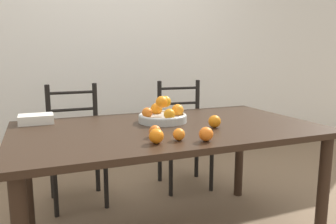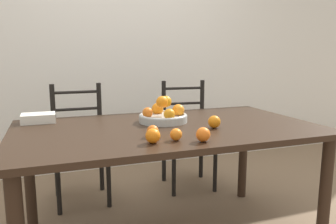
% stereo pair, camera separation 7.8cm
% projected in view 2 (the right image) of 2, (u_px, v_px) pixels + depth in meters
% --- Properties ---
extents(wall_back, '(8.00, 0.06, 2.60)m').
position_uv_depth(wall_back, '(116.00, 46.00, 3.39)').
color(wall_back, silver).
rests_on(wall_back, ground_plane).
extents(dining_table, '(1.84, 1.05, 0.77)m').
position_uv_depth(dining_table, '(168.00, 140.00, 2.03)').
color(dining_table, black).
rests_on(dining_table, ground_plane).
extents(fruit_bowl, '(0.31, 0.31, 0.17)m').
position_uv_depth(fruit_bowl, '(163.00, 115.00, 2.13)').
color(fruit_bowl, '#B2B7B2').
rests_on(fruit_bowl, dining_table).
extents(orange_loose_0, '(0.06, 0.06, 0.06)m').
position_uv_depth(orange_loose_0, '(153.00, 131.00, 1.74)').
color(orange_loose_0, orange).
rests_on(orange_loose_0, dining_table).
extents(orange_loose_1, '(0.07, 0.07, 0.07)m').
position_uv_depth(orange_loose_1, '(153.00, 136.00, 1.62)').
color(orange_loose_1, orange).
rests_on(orange_loose_1, dining_table).
extents(orange_loose_2, '(0.07, 0.07, 0.07)m').
position_uv_depth(orange_loose_2, '(203.00, 134.00, 1.65)').
color(orange_loose_2, orange).
rests_on(orange_loose_2, dining_table).
extents(orange_loose_3, '(0.06, 0.06, 0.06)m').
position_uv_depth(orange_loose_3, '(176.00, 134.00, 1.67)').
color(orange_loose_3, orange).
rests_on(orange_loose_3, dining_table).
extents(orange_loose_4, '(0.08, 0.08, 0.08)m').
position_uv_depth(orange_loose_4, '(214.00, 122.00, 1.95)').
color(orange_loose_4, orange).
rests_on(orange_loose_4, dining_table).
extents(chair_left, '(0.42, 0.40, 0.97)m').
position_uv_depth(chair_left, '(80.00, 146.00, 2.70)').
color(chair_left, black).
rests_on(chair_left, ground_plane).
extents(chair_right, '(0.46, 0.44, 0.97)m').
position_uv_depth(chair_right, '(187.00, 136.00, 3.02)').
color(chair_right, black).
rests_on(chair_right, ground_plane).
extents(book_stack, '(0.21, 0.15, 0.06)m').
position_uv_depth(book_stack, '(38.00, 118.00, 2.12)').
color(book_stack, silver).
rests_on(book_stack, dining_table).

